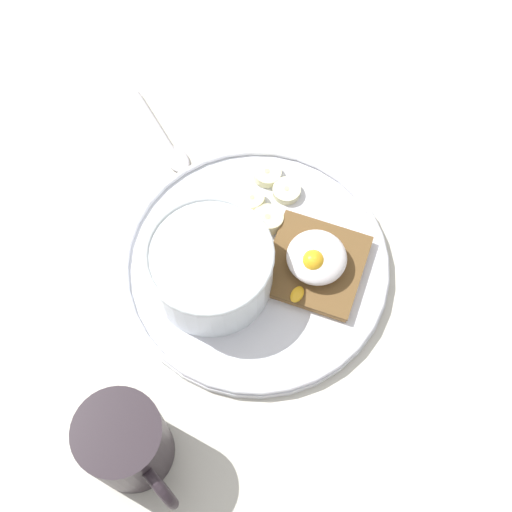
# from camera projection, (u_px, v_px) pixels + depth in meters

# --- Properties ---
(ground_plane) EXTENTS (1.20, 1.20, 0.02)m
(ground_plane) POSITION_uv_depth(u_px,v_px,m) (256.00, 272.00, 0.75)
(ground_plane) COLOR beige
(ground_plane) RESTS_ON ground
(plate) EXTENTS (0.28, 0.28, 0.02)m
(plate) POSITION_uv_depth(u_px,v_px,m) (256.00, 265.00, 0.73)
(plate) COLOR white
(plate) RESTS_ON ground_plane
(oatmeal_bowl) EXTENTS (0.13, 0.13, 0.07)m
(oatmeal_bowl) POSITION_uv_depth(u_px,v_px,m) (210.00, 267.00, 0.69)
(oatmeal_bowl) COLOR white
(oatmeal_bowl) RESTS_ON plate
(toast_slice) EXTENTS (0.11, 0.11, 0.01)m
(toast_slice) POSITION_uv_depth(u_px,v_px,m) (315.00, 265.00, 0.72)
(toast_slice) COLOR brown
(toast_slice) RESTS_ON plate
(poached_egg) EXTENTS (0.06, 0.08, 0.03)m
(poached_egg) POSITION_uv_depth(u_px,v_px,m) (316.00, 258.00, 0.70)
(poached_egg) COLOR white
(poached_egg) RESTS_ON toast_slice
(banana_slice_front) EXTENTS (0.04, 0.04, 0.01)m
(banana_slice_front) POSITION_uv_depth(u_px,v_px,m) (287.00, 191.00, 0.76)
(banana_slice_front) COLOR #EBEABB
(banana_slice_front) RESTS_ON plate
(banana_slice_left) EXTENTS (0.03, 0.03, 0.02)m
(banana_slice_left) POSITION_uv_depth(u_px,v_px,m) (252.00, 200.00, 0.75)
(banana_slice_left) COLOR beige
(banana_slice_left) RESTS_ON plate
(banana_slice_back) EXTENTS (0.03, 0.04, 0.02)m
(banana_slice_back) POSITION_uv_depth(u_px,v_px,m) (268.00, 219.00, 0.74)
(banana_slice_back) COLOR beige
(banana_slice_back) RESTS_ON plate
(banana_slice_right) EXTENTS (0.04, 0.04, 0.01)m
(banana_slice_right) POSITION_uv_depth(u_px,v_px,m) (267.00, 174.00, 0.77)
(banana_slice_right) COLOR #F3EFBB
(banana_slice_right) RESTS_ON plate
(coffee_mug) EXTENTS (0.11, 0.08, 0.10)m
(coffee_mug) POSITION_uv_depth(u_px,v_px,m) (125.00, 443.00, 0.62)
(coffee_mug) COLOR #2A2128
(coffee_mug) RESTS_ON ground_plane
(spoon) EXTENTS (0.11, 0.07, 0.01)m
(spoon) POSITION_uv_depth(u_px,v_px,m) (166.00, 142.00, 0.80)
(spoon) COLOR silver
(spoon) RESTS_ON ground_plane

